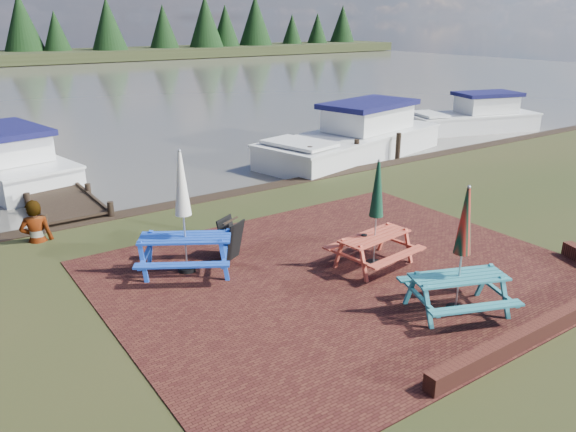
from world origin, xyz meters
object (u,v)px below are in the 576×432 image
(jetty, at_px, (41,180))
(person, at_px, (31,201))
(boat_jetty, at_px, (4,162))
(boat_near, at_px, (355,140))
(picnic_table_blue, at_px, (185,231))
(picnic_table_red, at_px, (375,230))
(chalkboard, at_px, (231,239))
(boat_far, at_px, (474,119))
(picnic_table_teal, at_px, (460,270))

(jetty, height_order, person, person)
(boat_jetty, height_order, boat_near, boat_near)
(picnic_table_blue, relative_size, person, 1.27)
(picnic_table_red, bearing_deg, person, 128.72)
(picnic_table_blue, xyz_separation_m, chalkboard, (1.05, 0.05, -0.42))
(boat_jetty, xyz_separation_m, boat_near, (11.53, -3.97, 0.05))
(chalkboard, distance_m, boat_far, 18.18)
(picnic_table_red, height_order, boat_far, picnic_table_red)
(picnic_table_teal, xyz_separation_m, boat_near, (6.67, 10.33, -0.33))
(picnic_table_teal, relative_size, person, 1.16)
(boat_near, bearing_deg, chalkboard, 112.14)
(picnic_table_teal, relative_size, boat_jetty, 0.31)
(boat_far, xyz_separation_m, person, (-19.97, -3.62, 0.60))
(boat_far, bearing_deg, person, 116.54)
(boat_far, bearing_deg, picnic_table_red, 137.80)
(jetty, bearing_deg, boat_far, -4.22)
(picnic_table_teal, height_order, picnic_table_blue, picnic_table_blue)
(picnic_table_teal, height_order, boat_near, picnic_table_teal)
(boat_jetty, distance_m, boat_near, 12.20)
(picnic_table_red, bearing_deg, boat_far, 24.75)
(boat_jetty, relative_size, boat_near, 0.85)
(picnic_table_blue, height_order, person, picnic_table_blue)
(picnic_table_blue, bearing_deg, boat_jetty, 130.83)
(chalkboard, bearing_deg, picnic_table_red, -69.72)
(chalkboard, bearing_deg, boat_far, -5.84)
(boat_jetty, bearing_deg, person, -104.43)
(picnic_table_blue, distance_m, boat_far, 19.19)
(jetty, relative_size, boat_far, 1.39)
(picnic_table_red, height_order, jetty, picnic_table_red)
(jetty, bearing_deg, picnic_table_teal, -71.77)
(picnic_table_blue, relative_size, boat_jetty, 0.34)
(boat_near, distance_m, boat_far, 8.08)
(boat_far, bearing_deg, jetty, 102.06)
(jetty, xyz_separation_m, person, (-1.13, -5.01, 0.86))
(chalkboard, xyz_separation_m, boat_near, (8.76, 6.14, 0.01))
(boat_far, distance_m, person, 20.31)
(picnic_table_red, relative_size, person, 1.14)
(chalkboard, xyz_separation_m, person, (-3.18, 3.36, 0.53))
(picnic_table_red, distance_m, person, 7.59)
(picnic_table_red, xyz_separation_m, boat_near, (6.53, 8.10, -0.32))
(picnic_table_teal, bearing_deg, boat_far, 58.71)
(picnic_table_teal, height_order, boat_jetty, picnic_table_teal)
(jetty, height_order, boat_near, boat_near)
(person, bearing_deg, picnic_table_red, 153.08)
(jetty, relative_size, person, 4.66)
(boat_near, bearing_deg, boat_far, -96.93)
(boat_near, bearing_deg, picnic_table_teal, 134.28)
(picnic_table_teal, xyz_separation_m, jetty, (-4.14, 12.56, -0.68))
(picnic_table_red, xyz_separation_m, boat_jetty, (-5.00, 12.07, -0.37))
(boat_far, bearing_deg, boat_near, 112.22)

